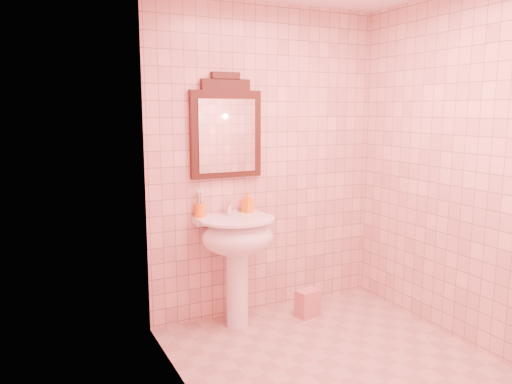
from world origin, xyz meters
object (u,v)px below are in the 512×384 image
pedestal_sink (237,244)px  mirror (226,130)px  soap_dispenser (248,203)px  toothbrush_cup (200,210)px  towel (308,303)px

pedestal_sink → mirror: 0.88m
pedestal_sink → soap_dispenser: soap_dispenser is taller
mirror → toothbrush_cup: size_ratio=4.21×
toothbrush_cup → soap_dispenser: bearing=-2.2°
mirror → towel: (0.59, -0.28, -1.41)m
pedestal_sink → towel: size_ratio=3.85×
soap_dispenser → towel: size_ratio=0.73×
soap_dispenser → mirror: bearing=143.2°
towel → soap_dispenser: bearing=150.3°
mirror → toothbrush_cup: 0.65m
pedestal_sink → soap_dispenser: (0.16, 0.16, 0.28)m
soap_dispenser → towel: (0.43, -0.24, -0.83)m
pedestal_sink → towel: 0.81m
towel → toothbrush_cup: bearing=162.5°
pedestal_sink → mirror: bearing=90.0°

